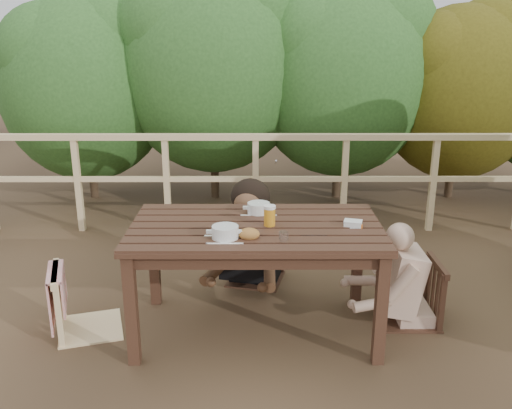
{
  "coord_description": "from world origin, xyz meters",
  "views": [
    {
      "loc": [
        -0.01,
        -3.44,
        2.01
      ],
      "look_at": [
        0.0,
        0.05,
        0.9
      ],
      "focal_mm": 39.08,
      "sensor_mm": 36.0,
      "label": 1
    }
  ],
  "objects_px": {
    "chair_left": "(85,271)",
    "tumbler": "(284,237)",
    "table": "(256,280)",
    "woman": "(256,200)",
    "chair_right": "(412,265)",
    "diner_right": "(419,241)",
    "soup_near": "(225,233)",
    "butter_tub": "(353,224)",
    "chair_far": "(256,231)",
    "bread_roll": "(249,234)",
    "beer_glass": "(270,217)",
    "soup_far": "(259,209)"
  },
  "relations": [
    {
      "from": "chair_left",
      "to": "beer_glass",
      "type": "bearing_deg",
      "value": -107.64
    },
    {
      "from": "diner_right",
      "to": "soup_near",
      "type": "height_order",
      "value": "diner_right"
    },
    {
      "from": "soup_near",
      "to": "table",
      "type": "bearing_deg",
      "value": 51.6
    },
    {
      "from": "chair_right",
      "to": "tumbler",
      "type": "bearing_deg",
      "value": -65.02
    },
    {
      "from": "beer_glass",
      "to": "diner_right",
      "type": "bearing_deg",
      "value": 8.67
    },
    {
      "from": "woman",
      "to": "beer_glass",
      "type": "bearing_deg",
      "value": 109.11
    },
    {
      "from": "tumbler",
      "to": "butter_tub",
      "type": "relative_size",
      "value": 0.6
    },
    {
      "from": "soup_far",
      "to": "beer_glass",
      "type": "bearing_deg",
      "value": -74.97
    },
    {
      "from": "table",
      "to": "woman",
      "type": "xyz_separation_m",
      "value": [
        -0.0,
        0.83,
        0.31
      ]
    },
    {
      "from": "diner_right",
      "to": "bread_roll",
      "type": "xyz_separation_m",
      "value": [
        -1.17,
        -0.38,
        0.2
      ]
    },
    {
      "from": "table",
      "to": "woman",
      "type": "height_order",
      "value": "woman"
    },
    {
      "from": "table",
      "to": "beer_glass",
      "type": "relative_size",
      "value": 10.87
    },
    {
      "from": "chair_far",
      "to": "bread_roll",
      "type": "bearing_deg",
      "value": -79.28
    },
    {
      "from": "chair_right",
      "to": "diner_right",
      "type": "height_order",
      "value": "diner_right"
    },
    {
      "from": "chair_left",
      "to": "tumbler",
      "type": "xyz_separation_m",
      "value": [
        1.32,
        -0.3,
        0.35
      ]
    },
    {
      "from": "table",
      "to": "tumbler",
      "type": "distance_m",
      "value": 0.53
    },
    {
      "from": "bread_roll",
      "to": "beer_glass",
      "type": "distance_m",
      "value": 0.26
    },
    {
      "from": "bread_roll",
      "to": "tumbler",
      "type": "distance_m",
      "value": 0.22
    },
    {
      "from": "chair_far",
      "to": "bread_roll",
      "type": "height_order",
      "value": "chair_far"
    },
    {
      "from": "table",
      "to": "soup_far",
      "type": "distance_m",
      "value": 0.49
    },
    {
      "from": "bread_roll",
      "to": "butter_tub",
      "type": "xyz_separation_m",
      "value": [
        0.68,
        0.22,
        -0.01
      ]
    },
    {
      "from": "table",
      "to": "woman",
      "type": "distance_m",
      "value": 0.88
    },
    {
      "from": "chair_far",
      "to": "soup_far",
      "type": "distance_m",
      "value": 0.67
    },
    {
      "from": "diner_right",
      "to": "butter_tub",
      "type": "bearing_deg",
      "value": 108.68
    },
    {
      "from": "woman",
      "to": "soup_near",
      "type": "height_order",
      "value": "woman"
    },
    {
      "from": "chair_left",
      "to": "diner_right",
      "type": "relative_size",
      "value": 0.73
    },
    {
      "from": "soup_near",
      "to": "butter_tub",
      "type": "relative_size",
      "value": 2.37
    },
    {
      "from": "chair_right",
      "to": "diner_right",
      "type": "relative_size",
      "value": 0.7
    },
    {
      "from": "chair_right",
      "to": "soup_far",
      "type": "distance_m",
      "value": 1.15
    },
    {
      "from": "table",
      "to": "chair_right",
      "type": "xyz_separation_m",
      "value": [
        1.09,
        0.14,
        0.04
      ]
    },
    {
      "from": "table",
      "to": "butter_tub",
      "type": "distance_m",
      "value": 0.75
    },
    {
      "from": "table",
      "to": "chair_left",
      "type": "height_order",
      "value": "chair_left"
    },
    {
      "from": "woman",
      "to": "chair_far",
      "type": "bearing_deg",
      "value": 102.97
    },
    {
      "from": "tumbler",
      "to": "butter_tub",
      "type": "xyz_separation_m",
      "value": [
        0.47,
        0.26,
        -0.01
      ]
    },
    {
      "from": "woman",
      "to": "beer_glass",
      "type": "relative_size",
      "value": 9.12
    },
    {
      "from": "table",
      "to": "chair_right",
      "type": "bearing_deg",
      "value": 7.54
    },
    {
      "from": "woman",
      "to": "soup_near",
      "type": "relative_size",
      "value": 4.98
    },
    {
      "from": "bread_roll",
      "to": "soup_near",
      "type": "bearing_deg",
      "value": -178.64
    },
    {
      "from": "butter_tub",
      "to": "woman",
      "type": "bearing_deg",
      "value": 141.97
    },
    {
      "from": "soup_far",
      "to": "tumbler",
      "type": "distance_m",
      "value": 0.55
    },
    {
      "from": "table",
      "to": "woman",
      "type": "relative_size",
      "value": 1.19
    },
    {
      "from": "bread_roll",
      "to": "table",
      "type": "bearing_deg",
      "value": 79.62
    },
    {
      "from": "diner_right",
      "to": "butter_tub",
      "type": "height_order",
      "value": "diner_right"
    },
    {
      "from": "chair_right",
      "to": "woman",
      "type": "xyz_separation_m",
      "value": [
        -1.1,
        0.68,
        0.27
      ]
    },
    {
      "from": "butter_tub",
      "to": "chair_far",
      "type": "bearing_deg",
      "value": 142.63
    },
    {
      "from": "chair_far",
      "to": "soup_near",
      "type": "relative_size",
      "value": 3.1
    },
    {
      "from": "chair_right",
      "to": "butter_tub",
      "type": "height_order",
      "value": "chair_right"
    },
    {
      "from": "soup_far",
      "to": "beer_glass",
      "type": "height_order",
      "value": "beer_glass"
    },
    {
      "from": "chair_left",
      "to": "soup_near",
      "type": "bearing_deg",
      "value": -121.05
    },
    {
      "from": "table",
      "to": "soup_near",
      "type": "bearing_deg",
      "value": -128.4
    }
  ]
}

